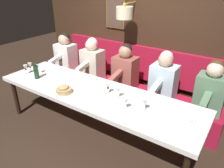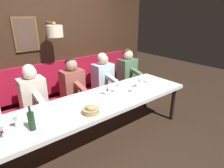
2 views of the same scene
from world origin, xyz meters
TOP-DOWN VIEW (x-y plane):
  - ground_plane at (0.00, 0.00)m, footprint 12.00×12.00m
  - dining_table at (0.00, 0.00)m, footprint 0.90×3.17m
  - banquette_bench at (0.89, 0.00)m, footprint 0.52×3.37m
  - back_wall_panel at (1.46, 0.01)m, footprint 0.59×4.57m
  - diner_nearest at (0.88, -1.41)m, footprint 0.60×0.40m
  - diner_near at (0.88, -0.71)m, footprint 0.60×0.40m
  - diner_middle at (0.88, 0.00)m, footprint 0.60×0.40m
  - diner_far at (0.88, 0.73)m, footprint 0.60×0.40m
  - diner_farthest at (0.88, 1.44)m, footprint 0.60×0.40m
  - place_setting_0 at (0.28, 0.67)m, footprint 0.24×0.31m
  - place_setting_1 at (0.08, -1.27)m, footprint 0.24×0.32m
  - wine_glass_0 at (-0.02, 1.19)m, footprint 0.07×0.07m
  - wine_glass_1 at (0.04, -0.40)m, footprint 0.07×0.07m
  - wine_glass_2 at (-0.04, -0.83)m, footprint 0.07×0.07m
  - wine_glass_3 at (-0.04, 1.38)m, footprint 0.07×0.07m
  - wine_glass_4 at (0.07, -0.21)m, footprint 0.07×0.07m
  - wine_glass_5 at (-0.14, 1.36)m, footprint 0.07×0.07m
  - wine_glass_6 at (-0.15, -0.63)m, footprint 0.07×0.07m
  - wine_bottle at (-0.16, 1.05)m, footprint 0.08×0.08m
  - bread_bowl at (-0.26, 0.33)m, footprint 0.22×0.22m

SIDE VIEW (x-z plane):
  - ground_plane at x=0.00m, z-range 0.00..0.00m
  - banquette_bench at x=0.89m, z-range 0.00..0.45m
  - dining_table at x=0.00m, z-range 0.31..1.05m
  - place_setting_0 at x=0.28m, z-range 0.74..0.75m
  - place_setting_1 at x=0.08m, z-range 0.74..0.75m
  - bread_bowl at x=-0.26m, z-range 0.73..0.85m
  - diner_nearest at x=0.88m, z-range 0.42..1.21m
  - diner_near at x=0.88m, z-range 0.42..1.21m
  - diner_middle at x=0.88m, z-range 0.42..1.21m
  - diner_far at x=0.88m, z-range 0.42..1.21m
  - diner_farthest at x=0.88m, z-range 0.42..1.21m
  - wine_glass_4 at x=0.07m, z-range 0.77..0.94m
  - wine_glass_3 at x=-0.04m, z-range 0.77..0.94m
  - wine_glass_5 at x=-0.14m, z-range 0.77..0.94m
  - wine_bottle at x=-0.16m, z-range 0.71..1.01m
  - wine_glass_0 at x=-0.02m, z-range 0.77..0.94m
  - wine_glass_1 at x=0.04m, z-range 0.77..0.94m
  - wine_glass_2 at x=-0.04m, z-range 0.77..0.94m
  - wine_glass_6 at x=-0.15m, z-range 0.77..0.94m
  - back_wall_panel at x=1.46m, z-range -0.09..2.81m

